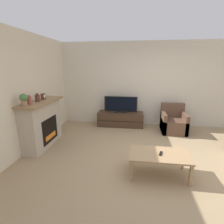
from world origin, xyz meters
The scene contains 13 objects.
ground_plane centered at (0.00, 0.00, 0.00)m, with size 24.00×24.00×0.00m, color #9E8460.
wall_back centered at (0.00, 2.37, 1.35)m, with size 12.00×0.06×2.70m.
wall_left centered at (-2.96, 0.00, 1.35)m, with size 0.06×12.00×2.70m.
fireplace centered at (-2.74, 0.33, 0.58)m, with size 0.51×1.42×1.14m.
mantel_vase_left centered at (-2.72, -0.09, 1.24)m, with size 0.09×0.09×0.21m.
mantel_vase_centre_left centered at (-2.72, 0.23, 1.23)m, with size 0.11×0.11×0.20m.
mantel_clock centered at (-2.72, 0.47, 1.22)m, with size 0.08×0.11×0.15m.
potted_plant centered at (-2.72, -0.27, 1.29)m, with size 0.16×0.16×0.26m.
tv_stand centered at (-0.95, 2.05, 0.23)m, with size 1.49×0.50×0.46m.
tv centered at (-0.95, 2.05, 0.71)m, with size 1.06×0.18×0.52m.
armchair centered at (0.68, 1.75, 0.28)m, with size 0.70×0.76×0.83m.
coffee_table centered at (-0.02, -0.55, 0.37)m, with size 1.06×0.61×0.42m.
remote centered at (0.01, -0.56, 0.43)m, with size 0.08×0.16×0.02m.
Camera 1 is at (-0.47, -3.48, 1.95)m, focal length 28.00 mm.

